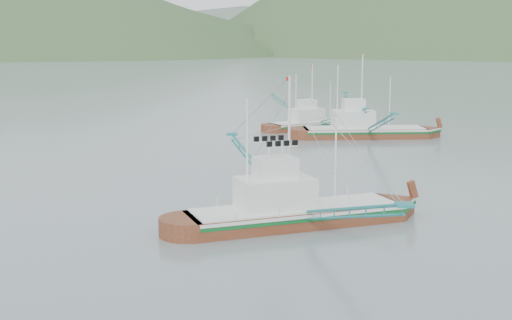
{
  "coord_description": "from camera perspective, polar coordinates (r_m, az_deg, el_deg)",
  "views": [
    {
      "loc": [
        2.61,
        -40.78,
        11.51
      ],
      "look_at": [
        0.0,
        6.0,
        3.2
      ],
      "focal_mm": 50.0,
      "sensor_mm": 36.0,
      "label": 1
    }
  ],
  "objects": [
    {
      "name": "ground",
      "position": [
        42.45,
        -0.45,
        -5.67
      ],
      "size": [
        1200.0,
        1200.0,
        0.0
      ],
      "primitive_type": "plane",
      "color": "slate",
      "rests_on": "ground"
    },
    {
      "name": "main_boat",
      "position": [
        43.29,
        3.04,
        -2.64
      ],
      "size": [
        13.66,
        23.03,
        9.79
      ],
      "rotation": [
        0.0,
        0.0,
        0.41
      ],
      "color": "#5C2813",
      "rests_on": "ground"
    },
    {
      "name": "bg_boat_right",
      "position": [
        80.85,
        8.58,
        2.84
      ],
      "size": [
        14.01,
        24.66,
        10.02
      ],
      "rotation": [
        0.0,
        0.0,
        0.12
      ],
      "color": "#5C2813",
      "rests_on": "ground"
    },
    {
      "name": "ridge_distant",
      "position": [
        601.51,
        5.88,
        8.91
      ],
      "size": [
        960.0,
        400.0,
        240.0
      ],
      "primitive_type": "ellipsoid",
      "color": "slate",
      "rests_on": "ground"
    },
    {
      "name": "bg_boat_far",
      "position": [
        87.58,
        4.65,
        3.64
      ],
      "size": [
        14.19,
        19.05,
        8.43
      ],
      "rotation": [
        0.0,
        0.0,
        0.55
      ],
      "color": "#5C2813",
      "rests_on": "ground"
    }
  ]
}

